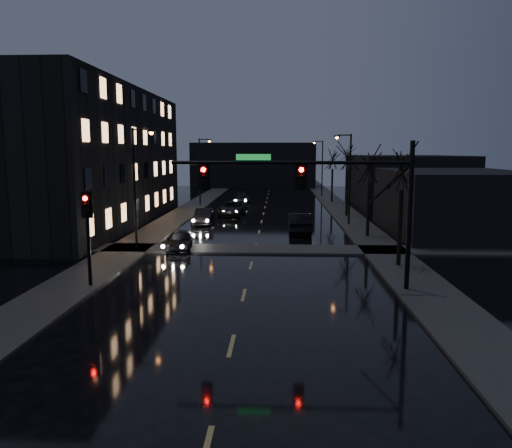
# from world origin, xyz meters

# --- Properties ---
(ground) EXTENTS (160.00, 160.00, 0.00)m
(ground) POSITION_xyz_m (0.00, 0.00, 0.00)
(ground) COLOR black
(ground) RESTS_ON ground
(sidewalk_left) EXTENTS (3.00, 140.00, 0.12)m
(sidewalk_left) POSITION_xyz_m (-8.50, 35.00, 0.06)
(sidewalk_left) COLOR #2D2D2B
(sidewalk_left) RESTS_ON ground
(sidewalk_right) EXTENTS (3.00, 140.00, 0.12)m
(sidewalk_right) POSITION_xyz_m (8.50, 35.00, 0.06)
(sidewalk_right) COLOR #2D2D2B
(sidewalk_right) RESTS_ON ground
(sidewalk_cross) EXTENTS (40.00, 3.00, 0.12)m
(sidewalk_cross) POSITION_xyz_m (0.00, 18.50, 0.06)
(sidewalk_cross) COLOR #2D2D2B
(sidewalk_cross) RESTS_ON ground
(apartment_block) EXTENTS (12.00, 30.00, 12.00)m
(apartment_block) POSITION_xyz_m (-16.50, 30.00, 6.00)
(apartment_block) COLOR black
(apartment_block) RESTS_ON ground
(commercial_right_near) EXTENTS (10.00, 14.00, 5.00)m
(commercial_right_near) POSITION_xyz_m (15.50, 26.00, 2.50)
(commercial_right_near) COLOR black
(commercial_right_near) RESTS_ON ground
(commercial_right_far) EXTENTS (12.00, 18.00, 6.00)m
(commercial_right_far) POSITION_xyz_m (17.00, 48.00, 3.00)
(commercial_right_far) COLOR black
(commercial_right_far) RESTS_ON ground
(far_block) EXTENTS (22.00, 10.00, 8.00)m
(far_block) POSITION_xyz_m (-3.00, 78.00, 4.00)
(far_block) COLOR black
(far_block) RESTS_ON ground
(signal_mast) EXTENTS (11.11, 0.41, 7.00)m
(signal_mast) POSITION_xyz_m (3.85, 9.00, 4.87)
(signal_mast) COLOR black
(signal_mast) RESTS_ON ground
(signal_pole_left) EXTENTS (0.35, 0.41, 4.53)m
(signal_pole_left) POSITION_xyz_m (-7.50, 8.99, 3.01)
(signal_pole_left) COLOR black
(signal_pole_left) RESTS_ON ground
(tree_near) EXTENTS (3.52, 3.52, 8.08)m
(tree_near) POSITION_xyz_m (8.40, 14.00, 6.22)
(tree_near) COLOR black
(tree_near) RESTS_ON ground
(tree_mid_a) EXTENTS (3.30, 3.30, 7.58)m
(tree_mid_a) POSITION_xyz_m (8.40, 24.00, 5.83)
(tree_mid_a) COLOR black
(tree_mid_a) RESTS_ON ground
(tree_mid_b) EXTENTS (3.74, 3.74, 8.59)m
(tree_mid_b) POSITION_xyz_m (8.40, 36.00, 6.61)
(tree_mid_b) COLOR black
(tree_mid_b) RESTS_ON ground
(tree_far) EXTENTS (3.43, 3.43, 7.88)m
(tree_far) POSITION_xyz_m (8.40, 50.00, 6.06)
(tree_far) COLOR black
(tree_far) RESTS_ON ground
(streetlight_l_near) EXTENTS (1.53, 0.28, 8.00)m
(streetlight_l_near) POSITION_xyz_m (-7.58, 18.00, 4.77)
(streetlight_l_near) COLOR black
(streetlight_l_near) RESTS_ON ground
(streetlight_l_far) EXTENTS (1.53, 0.28, 8.00)m
(streetlight_l_far) POSITION_xyz_m (-7.58, 45.00, 4.77)
(streetlight_l_far) COLOR black
(streetlight_l_far) RESTS_ON ground
(streetlight_r_mid) EXTENTS (1.53, 0.28, 8.00)m
(streetlight_r_mid) POSITION_xyz_m (7.58, 30.00, 4.77)
(streetlight_r_mid) COLOR black
(streetlight_r_mid) RESTS_ON ground
(streetlight_r_far) EXTENTS (1.53, 0.28, 8.00)m
(streetlight_r_far) POSITION_xyz_m (7.58, 58.00, 4.77)
(streetlight_r_far) COLOR black
(streetlight_r_far) RESTS_ON ground
(oncoming_car_a) EXTENTS (1.98, 4.06, 1.33)m
(oncoming_car_a) POSITION_xyz_m (-5.00, 18.31, 0.67)
(oncoming_car_a) COLOR black
(oncoming_car_a) RESTS_ON ground
(oncoming_car_b) EXTENTS (1.72, 4.40, 1.43)m
(oncoming_car_b) POSITION_xyz_m (-5.10, 30.01, 0.71)
(oncoming_car_b) COLOR black
(oncoming_car_b) RESTS_ON ground
(oncoming_car_c) EXTENTS (2.75, 5.36, 1.45)m
(oncoming_car_c) POSITION_xyz_m (-3.16, 36.28, 0.72)
(oncoming_car_c) COLOR black
(oncoming_car_c) RESTS_ON ground
(oncoming_car_d) EXTENTS (2.34, 4.67, 1.30)m
(oncoming_car_d) POSITION_xyz_m (-3.01, 47.92, 0.65)
(oncoming_car_d) COLOR black
(oncoming_car_d) RESTS_ON ground
(lead_car) EXTENTS (1.75, 4.97, 1.63)m
(lead_car) POSITION_xyz_m (3.29, 25.57, 0.82)
(lead_car) COLOR black
(lead_car) RESTS_ON ground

